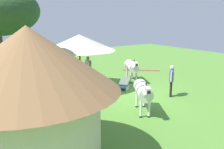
# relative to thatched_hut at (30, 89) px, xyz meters

# --- Properties ---
(ground_plane) EXTENTS (36.00, 36.00, 0.00)m
(ground_plane) POSITION_rel_thatched_hut_xyz_m (3.62, -6.27, -2.19)
(ground_plane) COLOR #538933
(thatched_hut) EXTENTS (4.86, 4.86, 3.88)m
(thatched_hut) POSITION_rel_thatched_hut_xyz_m (0.00, 0.00, 0.00)
(thatched_hut) COLOR beige
(thatched_hut) RESTS_ON ground_plane
(shade_umbrella) EXTENTS (3.98, 3.98, 3.11)m
(shade_umbrella) POSITION_rel_thatched_hut_xyz_m (5.93, -4.50, 0.48)
(shade_umbrella) COLOR brown
(shade_umbrella) RESTS_ON ground_plane
(patio_dining_table) EXTENTS (1.49, 0.96, 0.74)m
(patio_dining_table) POSITION_rel_thatched_hut_xyz_m (5.93, -4.50, -1.53)
(patio_dining_table) COLOR silver
(patio_dining_table) RESTS_ON ground_plane
(patio_chair_near_lawn) EXTENTS (0.61, 0.61, 0.90)m
(patio_chair_near_lawn) POSITION_rel_thatched_hut_xyz_m (6.89, -5.32, -1.67)
(patio_chair_near_lawn) COLOR silver
(patio_chair_near_lawn) RESTS_ON ground_plane
(patio_chair_near_hut) EXTENTS (0.61, 0.60, 0.90)m
(patio_chair_near_hut) POSITION_rel_thatched_hut_xyz_m (6.72, -3.50, -1.67)
(patio_chair_near_hut) COLOR white
(patio_chair_near_hut) RESTS_ON ground_plane
(patio_chair_east_end) EXTENTS (0.61, 0.61, 0.90)m
(patio_chair_east_end) POSITION_rel_thatched_hut_xyz_m (4.98, -3.65, -1.67)
(patio_chair_east_end) COLOR silver
(patio_chair_east_end) RESTS_ON ground_plane
(patio_chair_west_end) EXTENTS (0.61, 0.61, 0.90)m
(patio_chair_west_end) POSITION_rel_thatched_hut_xyz_m (4.99, -5.35, -1.67)
(patio_chair_west_end) COLOR white
(patio_chair_west_end) RESTS_ON ground_plane
(guest_beside_umbrella) EXTENTS (0.58, 0.25, 1.62)m
(guest_beside_umbrella) POSITION_rel_thatched_hut_xyz_m (7.20, -5.71, -1.22)
(guest_beside_umbrella) COLOR black
(guest_beside_umbrella) RESTS_ON ground_plane
(standing_watcher) EXTENTS (0.45, 0.48, 1.66)m
(standing_watcher) POSITION_rel_thatched_hut_xyz_m (2.08, -7.74, -1.20)
(standing_watcher) COLOR black
(standing_watcher) RESTS_ON ground_plane
(striped_lounge_chair) EXTENTS (0.91, 0.97, 0.60)m
(striped_lounge_chair) POSITION_rel_thatched_hut_xyz_m (4.51, -6.49, -1.94)
(striped_lounge_chair) COLOR #3566B3
(striped_lounge_chair) RESTS_ON ground_plane
(zebra_nearest_camera) EXTENTS (1.99, 1.42, 1.51)m
(zebra_nearest_camera) POSITION_rel_thatched_hut_xyz_m (1.22, -5.08, -1.23)
(zebra_nearest_camera) COLOR silver
(zebra_nearest_camera) RESTS_ON ground_plane
(zebra_by_umbrella) EXTENTS (2.00, 1.21, 1.49)m
(zebra_by_umbrella) POSITION_rel_thatched_hut_xyz_m (5.74, -8.07, -1.24)
(zebra_by_umbrella) COLOR silver
(zebra_by_umbrella) RESTS_ON ground_plane
(brick_patio_kerb) EXTENTS (2.07, 2.38, 0.08)m
(brick_patio_kerb) POSITION_rel_thatched_hut_xyz_m (7.86, -10.66, -2.15)
(brick_patio_kerb) COLOR #9D5D53
(brick_patio_kerb) RESTS_ON ground_plane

